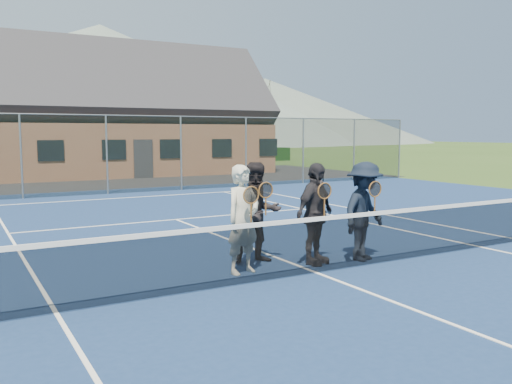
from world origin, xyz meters
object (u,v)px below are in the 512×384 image
at_px(clubhouse, 129,104).
at_px(player_d, 364,211).
at_px(player_b, 258,213).
at_px(player_c, 315,214).
at_px(tennis_net, 317,242).
at_px(player_a, 243,219).

height_order(clubhouse, player_d, clubhouse).
height_order(clubhouse, player_b, clubhouse).
bearing_deg(player_c, tennis_net, -122.41).
relative_size(player_c, player_d, 1.00).
distance_m(clubhouse, player_b, 23.49).
bearing_deg(clubhouse, player_d, -96.52).
height_order(player_b, player_c, same).
distance_m(clubhouse, player_d, 24.00).
bearing_deg(player_a, tennis_net, -30.30).
relative_size(player_b, player_c, 1.00).
bearing_deg(player_a, player_b, 42.01).
height_order(tennis_net, clubhouse, clubhouse).
bearing_deg(player_a, clubhouse, 77.80).
distance_m(player_b, player_c, 1.01).
bearing_deg(player_b, player_c, -36.06).
bearing_deg(player_d, player_c, 168.03).
bearing_deg(player_b, tennis_net, -67.59).
height_order(player_a, player_b, same).
relative_size(clubhouse, player_a, 8.67).
bearing_deg(player_c, player_b, 143.94).
relative_size(tennis_net, player_c, 6.49).
height_order(tennis_net, player_c, player_c).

